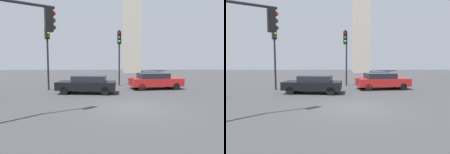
{
  "view_description": "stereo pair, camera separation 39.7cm",
  "coord_description": "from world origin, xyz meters",
  "views": [
    {
      "loc": [
        -1.47,
        -9.58,
        2.45
      ],
      "look_at": [
        -0.91,
        4.75,
        1.28
      ],
      "focal_mm": 28.82,
      "sensor_mm": 36.0,
      "label": 1
    },
    {
      "loc": [
        -1.07,
        -9.59,
        2.45
      ],
      "look_at": [
        -0.91,
        4.75,
        1.28
      ],
      "focal_mm": 28.82,
      "sensor_mm": 36.0,
      "label": 2
    }
  ],
  "objects": [
    {
      "name": "traffic_light_0",
      "position": [
        -6.48,
        6.47,
        3.79
      ],
      "size": [
        0.48,
        0.45,
        5.46
      ],
      "rotation": [
        0.0,
        0.0,
        -0.68
      ],
      "color": "black",
      "rests_on": "ground_plane"
    },
    {
      "name": "car_4",
      "position": [
        4.17,
        12.49,
        0.72
      ],
      "size": [
        2.14,
        4.68,
        1.33
      ],
      "rotation": [
        0.0,
        0.0,
        1.6
      ],
      "color": "maroon",
      "rests_on": "ground_plane"
    },
    {
      "name": "ground_plane",
      "position": [
        0.0,
        0.0,
        0.0
      ],
      "size": [
        101.36,
        101.36,
        0.0
      ],
      "primitive_type": "plane",
      "color": "#38383A"
    },
    {
      "name": "traffic_light_2",
      "position": [
        -0.15,
        7.18,
        3.78
      ],
      "size": [
        0.59,
        4.59,
        5.2
      ],
      "rotation": [
        0.0,
        0.0,
        -1.65
      ],
      "color": "black",
      "rests_on": "ground_plane"
    },
    {
      "name": "traffic_light_1",
      "position": [
        -5.02,
        -2.21,
        3.58
      ],
      "size": [
        2.69,
        1.58,
        4.98
      ],
      "rotation": [
        0.0,
        0.0,
        0.5
      ],
      "color": "black",
      "rests_on": "ground_plane"
    },
    {
      "name": "car_3",
      "position": [
        -2.87,
        4.6,
        0.75
      ],
      "size": [
        4.72,
        2.3,
        1.41
      ],
      "rotation": [
        0.0,
        0.0,
        3.04
      ],
      "color": "black",
      "rests_on": "ground_plane"
    },
    {
      "name": "skyline_tower",
      "position": [
        4.95,
        33.72,
        13.95
      ],
      "size": [
        3.83,
        3.83,
        27.9
      ],
      "primitive_type": "cube",
      "color": "#A89E8E",
      "rests_on": "ground_plane"
    },
    {
      "name": "car_2",
      "position": [
        3.1,
        6.73,
        0.78
      ],
      "size": [
        4.86,
        2.58,
        1.47
      ],
      "rotation": [
        0.0,
        0.0,
        0.12
      ],
      "color": "maroon",
      "rests_on": "ground_plane"
    }
  ]
}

